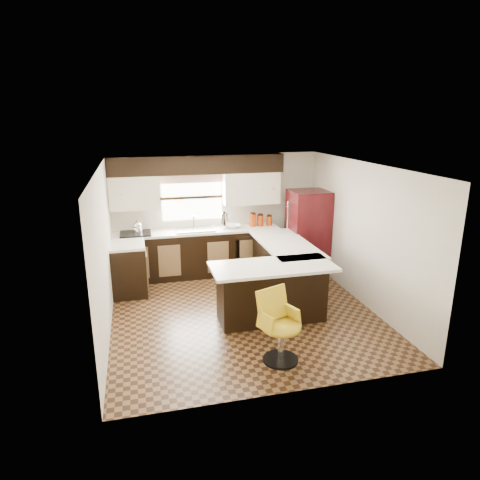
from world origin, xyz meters
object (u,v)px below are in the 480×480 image
object	(u,v)px
peninsula_long	(283,269)
peninsula_return	(271,293)
bar_chair	(281,328)
refrigerator	(307,233)

from	to	relation	value
peninsula_long	peninsula_return	bearing A→B (deg)	-118.30
peninsula_return	bar_chair	size ratio (longest dim) A/B	1.70
peninsula_long	refrigerator	world-z (taller)	refrigerator
peninsula_return	refrigerator	xyz separation A→B (m)	(1.34, 1.82, 0.41)
bar_chair	peninsula_return	bearing A→B (deg)	56.35
refrigerator	peninsula_long	bearing A→B (deg)	-134.03
refrigerator	bar_chair	distance (m)	3.41
refrigerator	peninsula_return	bearing A→B (deg)	-126.38
refrigerator	bar_chair	size ratio (longest dim) A/B	1.77
peninsula_long	bar_chair	size ratio (longest dim) A/B	2.01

